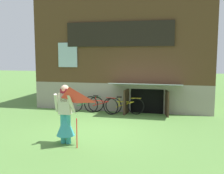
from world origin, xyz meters
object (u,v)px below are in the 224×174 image
object	(u,v)px
bicycle_green	(85,104)
bicycle_yellow	(125,106)
kite	(70,101)
person	(65,119)
bicycle_red	(101,105)

from	to	relation	value
bicycle_green	bicycle_yellow	bearing A→B (deg)	-16.33
kite	bicycle_yellow	distance (m)	4.71
bicycle_green	person	bearing A→B (deg)	-94.62
person	bicycle_yellow	distance (m)	4.19
bicycle_yellow	kite	bearing A→B (deg)	-103.27
person	bicycle_red	distance (m)	3.99
kite	bicycle_green	world-z (taller)	kite
bicycle_yellow	bicycle_red	world-z (taller)	bicycle_red
bicycle_yellow	bicycle_red	size ratio (longest dim) A/B	1.00
kite	bicycle_yellow	bearing A→B (deg)	82.46
bicycle_yellow	bicycle_red	bearing A→B (deg)	179.62
bicycle_yellow	bicycle_green	bearing A→B (deg)	173.80
bicycle_green	bicycle_red	bearing A→B (deg)	-24.55
person	kite	bearing A→B (deg)	-79.68
person	kite	size ratio (longest dim) A/B	1.05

